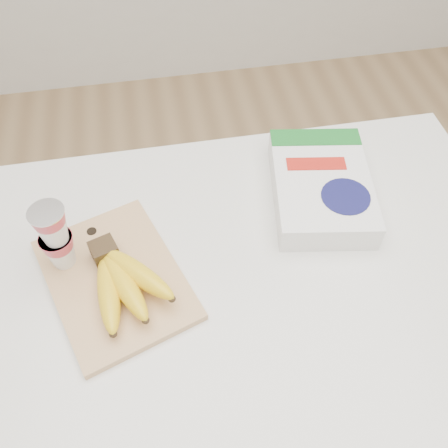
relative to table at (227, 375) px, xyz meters
The scene contains 6 objects.
room 0.89m from the table, ahead, with size 4.00×4.00×4.00m.
table is the anchor object (origin of this frame).
cutting_board 0.51m from the table, 168.45° to the left, with size 0.23×0.32×0.02m, color tan.
bananas 0.54m from the table, behind, with size 0.17×0.21×0.07m.
yogurt_stack 0.64m from the table, 162.51° to the left, with size 0.07×0.07×0.15m.
cereal_box 0.57m from the table, 37.67° to the left, with size 0.24×0.32×0.07m.
Camera 1 is at (-0.10, -0.50, 1.73)m, focal length 40.00 mm.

